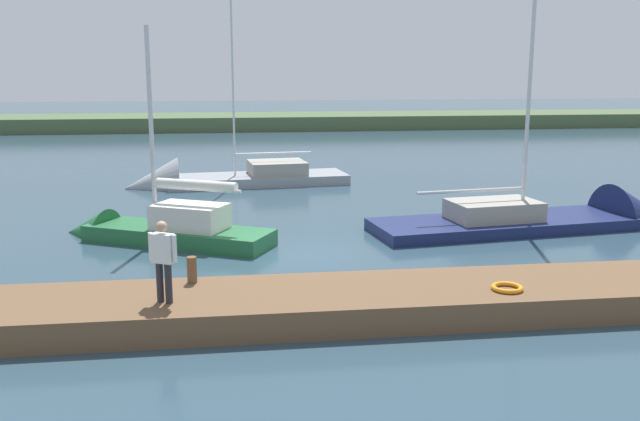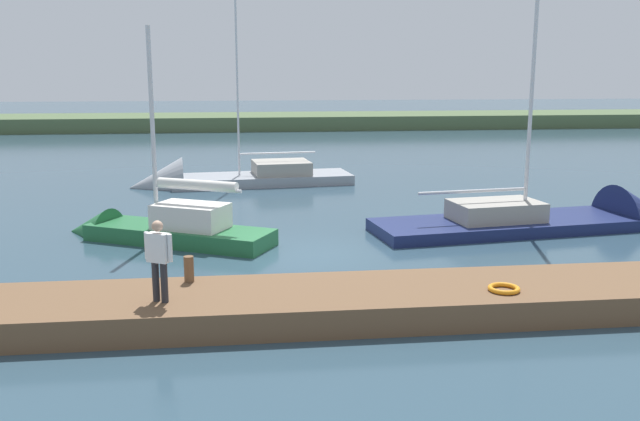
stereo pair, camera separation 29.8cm
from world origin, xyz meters
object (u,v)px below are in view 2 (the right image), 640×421
object	(u,v)px
mooring_post_near	(189,269)
sailboat_inner_slip	(570,224)
life_ring_buoy	(504,289)
person_on_dock	(159,256)
sailboat_behind_pier	(156,235)
sailboat_far_left	(218,183)

from	to	relation	value
mooring_post_near	sailboat_inner_slip	xyz separation A→B (m)	(-11.97, -6.61, -0.80)
life_ring_buoy	person_on_dock	size ratio (longest dim) A/B	0.40
mooring_post_near	sailboat_behind_pier	distance (m)	6.50
sailboat_behind_pier	sailboat_inner_slip	distance (m)	13.43
mooring_post_near	life_ring_buoy	size ratio (longest dim) A/B	0.86
sailboat_far_left	sailboat_inner_slip	world-z (taller)	sailboat_inner_slip
sailboat_behind_pier	person_on_dock	world-z (taller)	sailboat_behind_pier
sailboat_far_left	sailboat_behind_pier	bearing A→B (deg)	74.57
life_ring_buoy	sailboat_far_left	world-z (taller)	sailboat_far_left
sailboat_inner_slip	sailboat_far_left	bearing A→B (deg)	133.07
mooring_post_near	sailboat_inner_slip	size ratio (longest dim) A/B	0.05
mooring_post_near	sailboat_inner_slip	world-z (taller)	sailboat_inner_slip
sailboat_behind_pier	person_on_dock	size ratio (longest dim) A/B	4.38
mooring_post_near	life_ring_buoy	bearing A→B (deg)	167.83
life_ring_buoy	sailboat_far_left	size ratio (longest dim) A/B	0.07
life_ring_buoy	sailboat_inner_slip	world-z (taller)	sailboat_inner_slip
sailboat_behind_pier	sailboat_inner_slip	xyz separation A→B (m)	(-13.42, -0.31, -0.08)
life_ring_buoy	sailboat_far_left	xyz separation A→B (m)	(6.34, -17.66, -0.54)
mooring_post_near	person_on_dock	xyz separation A→B (m)	(0.47, 1.24, 0.65)
person_on_dock	sailboat_far_left	bearing A→B (deg)	27.08
sailboat_far_left	person_on_dock	distance (m)	17.57
life_ring_buoy	mooring_post_near	bearing A→B (deg)	-12.17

